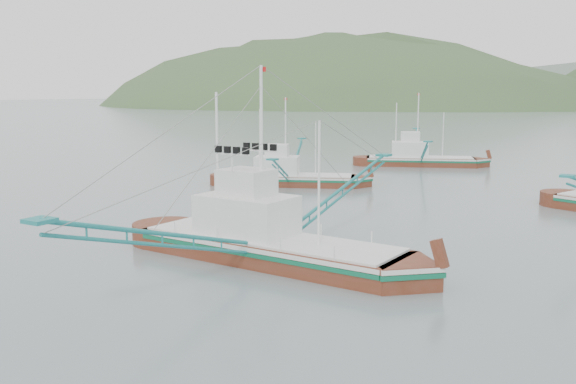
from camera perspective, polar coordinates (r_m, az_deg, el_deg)
The scene contains 5 objects.
ground at distance 40.57m, azimuth -4.40°, elevation -5.61°, with size 1200.00×1200.00×0.00m, color slate.
main_boat at distance 38.79m, azimuth -1.98°, elevation -3.53°, with size 17.39×31.13×12.60m.
bg_boat_far at distance 89.44m, azimuth 11.64°, elevation 3.66°, with size 14.91×25.17×10.66m.
bg_boat_left at distance 69.46m, azimuth 0.08°, elevation 2.29°, with size 14.28×24.07×10.24m.
headland_left at distance 441.42m, azimuth 3.73°, elevation 7.69°, with size 448.00×308.00×210.00m, color #37532B.
Camera 1 is at (22.84, -31.92, 10.24)m, focal length 40.00 mm.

